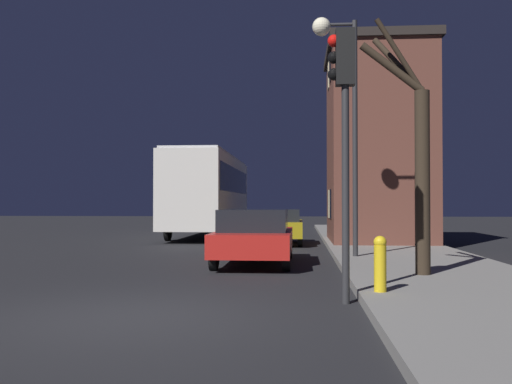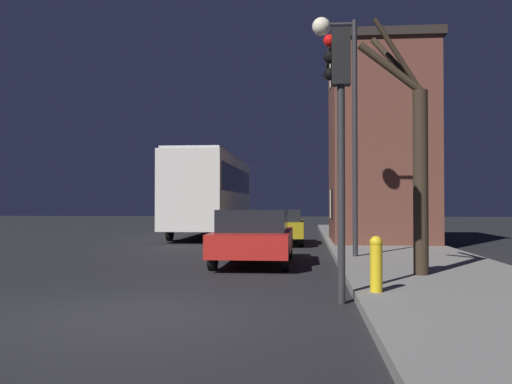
{
  "view_description": "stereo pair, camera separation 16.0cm",
  "coord_description": "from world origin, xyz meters",
  "px_view_note": "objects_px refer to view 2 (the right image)",
  "views": [
    {
      "loc": [
        2.39,
        -7.93,
        1.6
      ],
      "look_at": [
        1.13,
        8.27,
        1.91
      ],
      "focal_mm": 40.0,
      "sensor_mm": 36.0,
      "label": 1
    },
    {
      "loc": [
        2.55,
        -7.92,
        1.6
      ],
      "look_at": [
        1.13,
        8.27,
        1.91
      ],
      "focal_mm": 40.0,
      "sensor_mm": 36.0,
      "label": 2
    }
  ],
  "objects_px": {
    "traffic_light": "(339,106)",
    "fire_hydrant": "(376,262)",
    "bare_tree": "(415,157)",
    "bus": "(212,189)",
    "car_near_lane": "(254,235)",
    "car_mid_lane": "(280,225)",
    "streetlamp": "(338,80)"
  },
  "relations": [
    {
      "from": "bare_tree",
      "to": "car_near_lane",
      "type": "xyz_separation_m",
      "value": [
        -3.53,
        3.05,
        -1.76
      ]
    },
    {
      "from": "streetlamp",
      "to": "car_near_lane",
      "type": "bearing_deg",
      "value": -159.55
    },
    {
      "from": "bus",
      "to": "fire_hydrant",
      "type": "distance_m",
      "value": 19.01
    },
    {
      "from": "bus",
      "to": "car_mid_lane",
      "type": "bearing_deg",
      "value": -56.66
    },
    {
      "from": "traffic_light",
      "to": "car_near_lane",
      "type": "distance_m",
      "value": 6.39
    },
    {
      "from": "bare_tree",
      "to": "bus",
      "type": "bearing_deg",
      "value": 113.18
    },
    {
      "from": "bus",
      "to": "car_mid_lane",
      "type": "relative_size",
      "value": 2.86
    },
    {
      "from": "car_mid_lane",
      "to": "fire_hydrant",
      "type": "distance_m",
      "value": 12.83
    },
    {
      "from": "bare_tree",
      "to": "bus",
      "type": "relative_size",
      "value": 0.44
    },
    {
      "from": "car_mid_lane",
      "to": "streetlamp",
      "type": "bearing_deg",
      "value": -73.93
    },
    {
      "from": "traffic_light",
      "to": "car_mid_lane",
      "type": "height_order",
      "value": "traffic_light"
    },
    {
      "from": "traffic_light",
      "to": "fire_hydrant",
      "type": "xyz_separation_m",
      "value": [
        0.6,
        0.24,
        -2.5
      ]
    },
    {
      "from": "streetlamp",
      "to": "bare_tree",
      "type": "distance_m",
      "value": 4.77
    },
    {
      "from": "car_mid_lane",
      "to": "fire_hydrant",
      "type": "height_order",
      "value": "car_mid_lane"
    },
    {
      "from": "bare_tree",
      "to": "fire_hydrant",
      "type": "height_order",
      "value": "bare_tree"
    },
    {
      "from": "streetlamp",
      "to": "traffic_light",
      "type": "xyz_separation_m",
      "value": [
        -0.34,
        -6.46,
        -1.82
      ]
    },
    {
      "from": "streetlamp",
      "to": "fire_hydrant",
      "type": "distance_m",
      "value": 7.57
    },
    {
      "from": "traffic_light",
      "to": "bus",
      "type": "xyz_separation_m",
      "value": [
        -5.08,
        18.31,
        -0.86
      ]
    },
    {
      "from": "bare_tree",
      "to": "streetlamp",
      "type": "bearing_deg",
      "value": 108.77
    },
    {
      "from": "streetlamp",
      "to": "bus",
      "type": "relative_size",
      "value": 0.55
    },
    {
      "from": "fire_hydrant",
      "to": "bare_tree",
      "type": "bearing_deg",
      "value": 65.56
    },
    {
      "from": "streetlamp",
      "to": "fire_hydrant",
      "type": "relative_size",
      "value": 7.2
    },
    {
      "from": "car_mid_lane",
      "to": "car_near_lane",
      "type": "bearing_deg",
      "value": -92.83
    },
    {
      "from": "traffic_light",
      "to": "car_near_lane",
      "type": "bearing_deg",
      "value": 108.36
    },
    {
      "from": "car_near_lane",
      "to": "fire_hydrant",
      "type": "relative_size",
      "value": 4.97
    },
    {
      "from": "car_near_lane",
      "to": "fire_hydrant",
      "type": "distance_m",
      "value": 5.93
    },
    {
      "from": "bare_tree",
      "to": "car_near_lane",
      "type": "height_order",
      "value": "bare_tree"
    },
    {
      "from": "traffic_light",
      "to": "bare_tree",
      "type": "bearing_deg",
      "value": 57.17
    },
    {
      "from": "streetlamp",
      "to": "bare_tree",
      "type": "bearing_deg",
      "value": -71.23
    },
    {
      "from": "traffic_light",
      "to": "fire_hydrant",
      "type": "distance_m",
      "value": 2.58
    },
    {
      "from": "streetlamp",
      "to": "traffic_light",
      "type": "relative_size",
      "value": 1.49
    },
    {
      "from": "streetlamp",
      "to": "bare_tree",
      "type": "xyz_separation_m",
      "value": [
        1.32,
        -3.88,
        -2.44
      ]
    }
  ]
}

